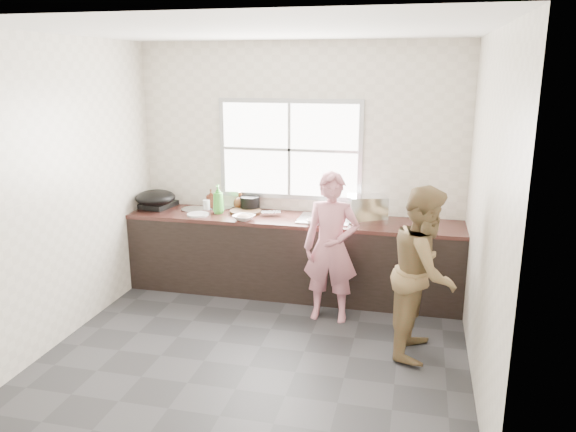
% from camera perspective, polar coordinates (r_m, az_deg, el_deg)
% --- Properties ---
extents(floor, '(3.60, 3.20, 0.01)m').
position_cam_1_polar(floor, '(5.17, -2.80, -13.15)').
color(floor, '#29292C').
rests_on(floor, ground).
extents(ceiling, '(3.60, 3.20, 0.01)m').
position_cam_1_polar(ceiling, '(4.58, -3.25, 18.40)').
color(ceiling, silver).
rests_on(ceiling, wall_back).
extents(wall_back, '(3.60, 0.01, 2.70)m').
position_cam_1_polar(wall_back, '(6.22, 1.12, 4.93)').
color(wall_back, beige).
rests_on(wall_back, ground).
extents(wall_left, '(0.01, 3.20, 2.70)m').
position_cam_1_polar(wall_left, '(5.47, -21.52, 2.51)').
color(wall_left, beige).
rests_on(wall_left, ground).
extents(wall_right, '(0.01, 3.20, 2.70)m').
position_cam_1_polar(wall_right, '(4.54, 19.43, 0.36)').
color(wall_right, silver).
rests_on(wall_right, ground).
extents(wall_front, '(3.60, 0.01, 2.70)m').
position_cam_1_polar(wall_front, '(3.24, -10.96, -4.70)').
color(wall_front, beige).
rests_on(wall_front, ground).
extents(cabinet, '(3.60, 0.62, 0.82)m').
position_cam_1_polar(cabinet, '(6.15, 0.46, -4.23)').
color(cabinet, black).
rests_on(cabinet, floor).
extents(countertop, '(3.60, 0.64, 0.04)m').
position_cam_1_polar(countertop, '(6.03, 0.47, -0.36)').
color(countertop, '#331915').
rests_on(countertop, cabinet).
extents(sink, '(0.55, 0.45, 0.02)m').
position_cam_1_polar(sink, '(5.95, 3.76, -0.33)').
color(sink, silver).
rests_on(sink, countertop).
extents(faucet, '(0.02, 0.02, 0.30)m').
position_cam_1_polar(faucet, '(6.11, 4.09, 1.46)').
color(faucet, silver).
rests_on(faucet, countertop).
extents(window_frame, '(1.60, 0.05, 1.10)m').
position_cam_1_polar(window_frame, '(6.19, 0.19, 6.76)').
color(window_frame, '#9EA0A5').
rests_on(window_frame, wall_back).
extents(window_glazing, '(1.50, 0.01, 1.00)m').
position_cam_1_polar(window_glazing, '(6.17, 0.14, 6.73)').
color(window_glazing, white).
rests_on(window_glazing, window_frame).
extents(woman, '(0.51, 0.34, 1.38)m').
position_cam_1_polar(woman, '(5.46, 4.40, -3.69)').
color(woman, '#C97886').
rests_on(woman, floor).
extents(person_side, '(0.66, 0.80, 1.48)m').
position_cam_1_polar(person_side, '(4.92, 13.67, -5.51)').
color(person_side, brown).
rests_on(person_side, floor).
extents(cutting_board, '(0.42, 0.42, 0.03)m').
position_cam_1_polar(cutting_board, '(6.22, -4.33, 0.44)').
color(cutting_board, black).
rests_on(cutting_board, countertop).
extents(cleaver, '(0.24, 0.16, 0.01)m').
position_cam_1_polar(cleaver, '(6.09, -1.75, 0.41)').
color(cleaver, '#BABEC1').
rests_on(cleaver, cutting_board).
extents(bowl_mince, '(0.27, 0.27, 0.05)m').
position_cam_1_polar(bowl_mince, '(5.94, -4.51, -0.16)').
color(bowl_mince, silver).
rests_on(bowl_mince, countertop).
extents(bowl_crabs, '(0.18, 0.18, 0.05)m').
position_cam_1_polar(bowl_crabs, '(5.96, 7.53, -0.18)').
color(bowl_crabs, silver).
rests_on(bowl_crabs, countertop).
extents(bowl_held, '(0.29, 0.29, 0.07)m').
position_cam_1_polar(bowl_held, '(5.76, 2.78, -0.54)').
color(bowl_held, white).
rests_on(bowl_held, countertop).
extents(black_pot, '(0.29, 0.29, 0.16)m').
position_cam_1_polar(black_pot, '(6.33, -3.89, 1.28)').
color(black_pot, black).
rests_on(black_pot, countertop).
extents(plate_food, '(0.27, 0.27, 0.02)m').
position_cam_1_polar(plate_food, '(6.20, -9.14, 0.16)').
color(plate_food, silver).
rests_on(plate_food, countertop).
extents(bottle_green, '(0.13, 0.13, 0.32)m').
position_cam_1_polar(bottle_green, '(6.22, -7.10, 1.71)').
color(bottle_green, green).
rests_on(bottle_green, countertop).
extents(bottle_brown_tall, '(0.10, 0.11, 0.19)m').
position_cam_1_polar(bottle_brown_tall, '(6.50, -7.82, 1.70)').
color(bottle_brown_tall, '#4E2113').
rests_on(bottle_brown_tall, countertop).
extents(bottle_brown_short, '(0.16, 0.16, 0.18)m').
position_cam_1_polar(bottle_brown_short, '(6.39, -4.88, 1.48)').
color(bottle_brown_short, '#412110').
rests_on(bottle_brown_short, countertop).
extents(glass_jar, '(0.09, 0.09, 0.11)m').
position_cam_1_polar(glass_jar, '(6.42, -8.28, 1.12)').
color(glass_jar, silver).
rests_on(glass_jar, countertop).
extents(burner, '(0.44, 0.44, 0.06)m').
position_cam_1_polar(burner, '(6.67, -13.27, 1.16)').
color(burner, black).
rests_on(burner, countertop).
extents(wok, '(0.45, 0.45, 0.17)m').
position_cam_1_polar(wok, '(6.49, -13.31, 1.83)').
color(wok, black).
rests_on(wok, burner).
extents(dish_rack, '(0.44, 0.36, 0.29)m').
position_cam_1_polar(dish_rack, '(5.85, 8.09, 0.67)').
color(dish_rack, silver).
rests_on(dish_rack, countertop).
extents(pot_lid_left, '(0.35, 0.35, 0.01)m').
position_cam_1_polar(pot_lid_left, '(6.45, -9.57, 0.69)').
color(pot_lid_left, silver).
rests_on(pot_lid_left, countertop).
extents(pot_lid_right, '(0.30, 0.30, 0.01)m').
position_cam_1_polar(pot_lid_right, '(6.48, -6.80, 0.86)').
color(pot_lid_right, '#B6B9BD').
rests_on(pot_lid_right, countertop).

